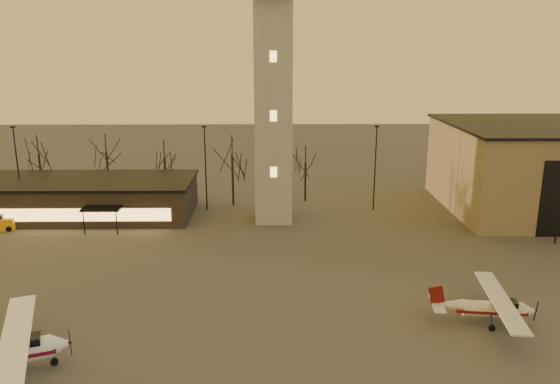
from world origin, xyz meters
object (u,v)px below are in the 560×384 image
control_tower (273,72)px  cessna_rear (10,356)px  cessna_front (494,312)px  terminal (83,197)px  service_cart (1,223)px

control_tower → cessna_rear: control_tower is taller
cessna_front → cessna_rear: (-31.16, -5.66, 0.20)m
terminal → cessna_rear: (6.30, -31.83, -1.03)m
control_tower → cessna_rear: size_ratio=2.79×
cessna_rear → terminal: bearing=81.3°
control_tower → service_cart: bearing=-174.1°
cessna_front → cessna_rear: bearing=-162.6°
terminal → service_cart: (-7.14, -4.98, -1.48)m
terminal → cessna_rear: size_ratio=2.17×
control_tower → cessna_rear: (-15.69, -29.85, -15.20)m
cessna_front → service_cart: 49.38m
control_tower → cessna_rear: 36.99m
cessna_front → cessna_rear: size_ratio=0.84×
terminal → cessna_rear: terminal is taller
service_cart → cessna_rear: bearing=-68.3°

